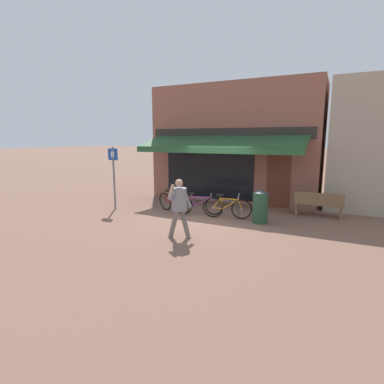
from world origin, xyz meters
name	(u,v)px	position (x,y,z in m)	size (l,w,h in m)	color
ground_plane	(204,218)	(0.00, 0.00, 0.00)	(160.00, 160.00, 0.00)	brown
shop_front	(237,143)	(-0.27, 4.35, 2.51)	(7.33, 4.75, 5.03)	#8E5647
bike_rack_rail	(202,201)	(-0.34, 0.62, 0.46)	(2.84, 0.04, 0.57)	#47494F
bicycle_red	(173,203)	(-1.38, 0.32, 0.37)	(1.62, 0.76, 0.84)	black
bicycle_purple	(199,205)	(-0.40, 0.44, 0.36)	(1.67, 0.80, 0.80)	black
bicycle_orange	(227,208)	(0.70, 0.37, 0.38)	(1.68, 0.53, 0.86)	black
pedestrian_adult	(179,203)	(0.22, -2.16, 1.00)	(0.62, 0.65, 1.66)	slate
litter_bin	(260,206)	(1.85, 0.32, 0.55)	(0.49, 0.49, 1.10)	#23472D
parking_sign	(114,171)	(-3.71, -0.20, 1.47)	(0.44, 0.07, 2.40)	slate
park_bench	(319,204)	(3.50, 1.98, 0.46)	(1.61, 0.48, 0.87)	brown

